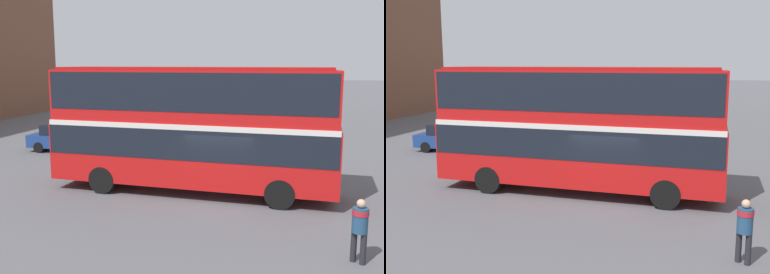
{
  "view_description": "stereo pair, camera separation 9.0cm",
  "coord_description": "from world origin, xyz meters",
  "views": [
    {
      "loc": [
        2.98,
        -15.79,
        5.06
      ],
      "look_at": [
        -1.28,
        0.81,
        2.19
      ],
      "focal_mm": 42.0,
      "sensor_mm": 36.0,
      "label": 1
    },
    {
      "loc": [
        3.07,
        -15.77,
        5.06
      ],
      "look_at": [
        -1.28,
        0.81,
        2.19
      ],
      "focal_mm": 42.0,
      "sensor_mm": 36.0,
      "label": 2
    }
  ],
  "objects": [
    {
      "name": "parked_car_kerb_far",
      "position": [
        -10.37,
        6.98,
        0.77
      ],
      "size": [
        4.16,
        1.82,
        1.56
      ],
      "rotation": [
        0.0,
        0.0,
        0.02
      ],
      "color": "navy",
      "rests_on": "ground_plane"
    },
    {
      "name": "double_decker_bus",
      "position": [
        -1.28,
        0.81,
        2.8
      ],
      "size": [
        11.09,
        3.0,
        4.88
      ],
      "rotation": [
        0.0,
        0.0,
        -0.04
      ],
      "color": "red",
      "rests_on": "ground_plane"
    },
    {
      "name": "parked_car_kerb_near",
      "position": [
        -7.43,
        17.84,
        0.77
      ],
      "size": [
        4.62,
        2.41,
        1.53
      ],
      "rotation": [
        0.0,
        0.0,
        0.12
      ],
      "color": "black",
      "rests_on": "ground_plane"
    },
    {
      "name": "ground_plane",
      "position": [
        0.0,
        0.0,
        0.0
      ],
      "size": [
        240.0,
        240.0,
        0.0
      ],
      "primitive_type": "plane",
      "color": "#5B5B60"
    },
    {
      "name": "pedestrian_foreground",
      "position": [
        4.4,
        -4.31,
        1.03
      ],
      "size": [
        0.57,
        0.57,
        1.68
      ],
      "rotation": [
        0.0,
        0.0,
        4.17
      ],
      "color": "#232328",
      "rests_on": "ground_plane"
    }
  ]
}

